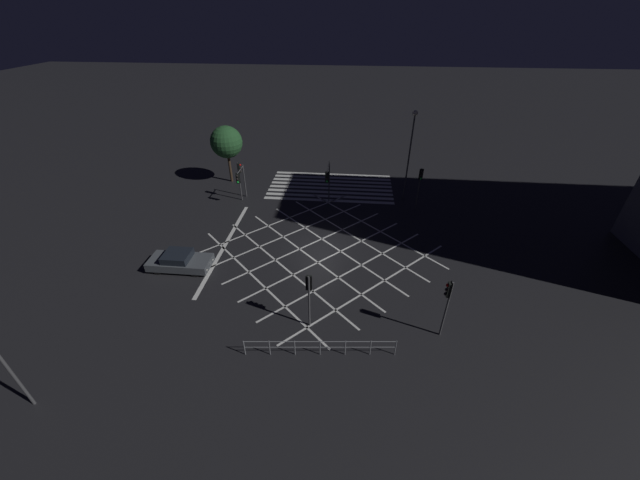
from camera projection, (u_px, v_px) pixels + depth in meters
name	position (u px, v px, depth m)	size (l,w,h in m)	color
ground_plane	(320.00, 250.00, 27.24)	(200.00, 200.00, 0.00)	black
road_markings	(324.00, 206.00, 33.28)	(18.81, 24.31, 0.01)	silver
traffic_light_nw_main	(447.00, 298.00, 18.76)	(0.39, 0.36, 3.84)	#424244
traffic_light_se_main	(240.00, 174.00, 32.81)	(0.39, 0.36, 3.73)	#424244
traffic_light_se_cross	(240.00, 178.00, 32.65)	(0.36, 2.09, 3.27)	#424244
traffic_light_sw_cross	(420.00, 181.00, 31.23)	(0.36, 0.39, 3.89)	#424244
traffic_light_median_south	(328.00, 177.00, 31.29)	(0.36, 2.74, 4.07)	#424244
traffic_light_median_north	(309.00, 290.00, 19.52)	(0.36, 0.39, 3.63)	#424244
street_lamp_west	(411.00, 141.00, 31.42)	(0.48, 0.48, 8.26)	#424244
street_tree_near	(226.00, 142.00, 35.61)	(3.18, 3.18, 5.81)	#38281C
waiting_car	(180.00, 261.00, 25.08)	(4.34, 1.90, 1.26)	#474C51
pedestrian_railing	(320.00, 346.00, 18.74)	(8.02, 0.82, 1.05)	gray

